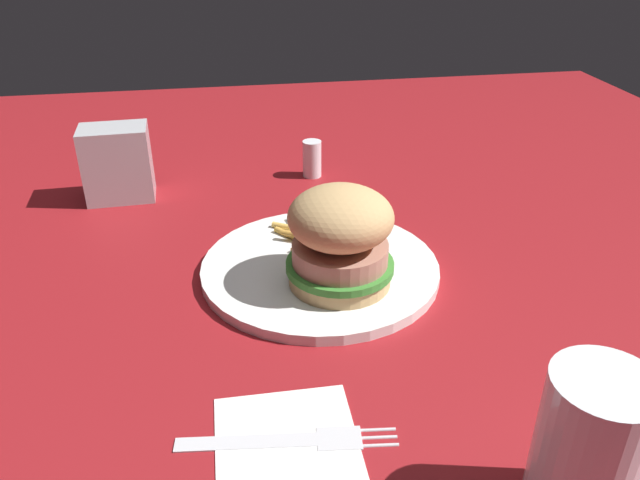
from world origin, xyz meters
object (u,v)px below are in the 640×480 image
Objects in this scene: sandwich at (340,237)px; fries_pile at (311,234)px; napkin_dispenser at (117,163)px; salt_shaker at (312,159)px; drink_glass at (586,459)px; plate at (320,268)px; napkin at (287,441)px; fork at (289,438)px.

sandwich is 1.19× the size of fries_pile.
salt_shaker is (0.28, 0.03, -0.02)m from napkin_dispenser.
sandwich is 2.07× the size of salt_shaker.
sandwich is 1.11× the size of napkin_dispenser.
drink_glass reaches higher than salt_shaker.
fries_pile reaches higher than plate.
sandwich reaches higher than fries_pile.
fries_pile is at bearing 77.50° from napkin.
fork is at bearing 152.85° from drink_glass.
napkin_dispenser is (-0.24, 0.25, 0.05)m from plate.
drink_glass is (0.10, -0.30, -0.02)m from sandwich.
fries_pile is 0.31m from fork.
plate is 0.06m from fries_pile.
salt_shaker is (0.04, 0.22, 0.01)m from fries_pile.
napkin is at bearing 107.29° from napkin_dispenser.
sandwich is 0.98× the size of drink_glass.
plate is 0.25m from fork.
plate is 2.77× the size of fries_pile.
napkin_dispenser is 0.28m from salt_shaker.
salt_shaker is at bearing 78.99° from fork.
sandwich is at bearing 68.28° from fork.
salt_shaker reaches higher than fork.
fries_pile is 0.41m from drink_glass.
plate is 2.41× the size of napkin.
napkin_dispenser is (-0.17, 0.49, 0.05)m from fork.
drink_glass is at bearing -27.00° from napkin.
fries_pile is 0.22m from salt_shaker.
napkin is at bearing 173.42° from fork.
sandwich is 0.23m from napkin.
fork is 1.49× the size of drink_glass.
fork is (-0.08, -0.20, -0.06)m from sandwich.
plate is at bearing 74.75° from fork.
fries_pile is 0.87× the size of napkin.
fries_pile is 0.31m from napkin.
napkin_dispenser is at bearing 131.76° from sandwich.
fork is (-0.07, -0.24, -0.00)m from plate.
napkin_dispenser is at bearing 134.42° from plate.
plate is 4.82× the size of salt_shaker.
drink_glass reaches higher than fork.
sandwich reaches higher than drink_glass.
napkin is 2.00× the size of salt_shaker.
plate is 0.35m from napkin_dispenser.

